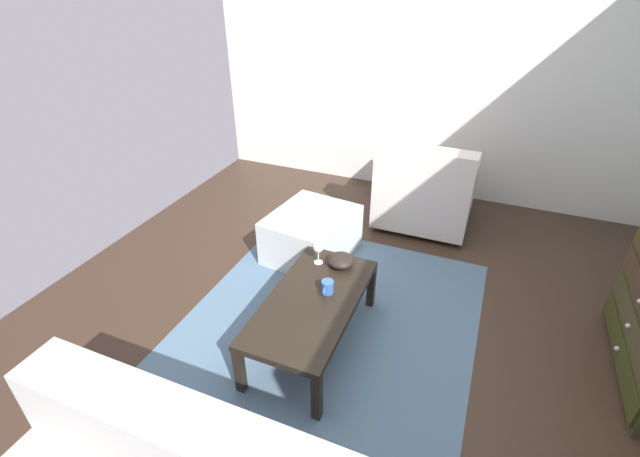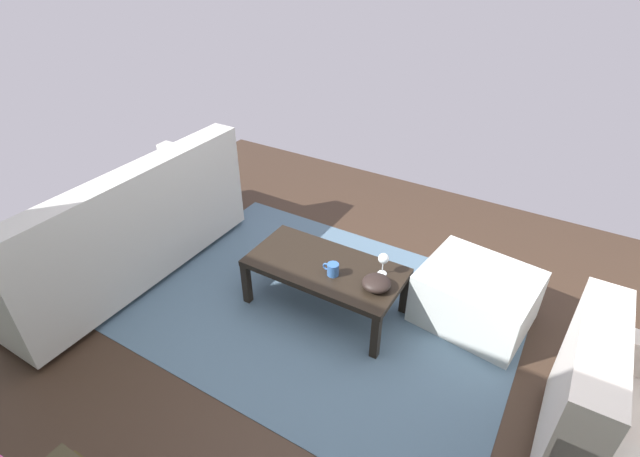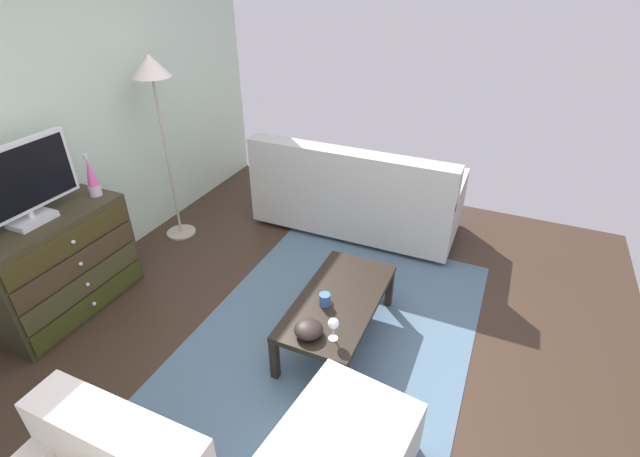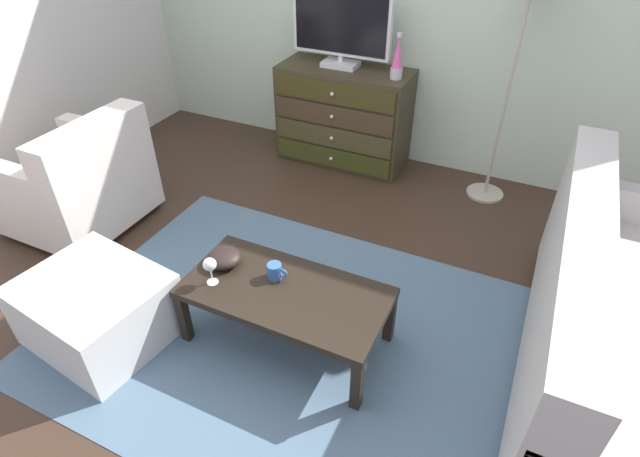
% 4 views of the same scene
% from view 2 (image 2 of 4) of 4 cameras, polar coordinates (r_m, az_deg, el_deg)
% --- Properties ---
extents(ground_plane, '(5.24, 4.64, 0.05)m').
position_cam_2_polar(ground_plane, '(3.15, 1.37, -13.41)').
color(ground_plane, '#35261B').
extents(area_rug, '(2.60, 1.90, 0.01)m').
position_cam_2_polar(area_rug, '(3.32, 0.06, -9.63)').
color(area_rug, '#496276').
rests_on(area_rug, ground_plane).
extents(coffee_table, '(1.05, 0.52, 0.36)m').
position_cam_2_polar(coffee_table, '(3.14, 0.62, -5.10)').
color(coffee_table, black).
rests_on(coffee_table, ground_plane).
extents(wine_glass, '(0.07, 0.07, 0.16)m').
position_cam_2_polar(wine_glass, '(3.00, 7.76, -3.74)').
color(wine_glass, silver).
rests_on(wine_glass, coffee_table).
extents(mug, '(0.11, 0.08, 0.08)m').
position_cam_2_polar(mug, '(3.01, 1.54, -5.00)').
color(mug, '#305A9C').
rests_on(mug, coffee_table).
extents(bowl_decorative, '(0.18, 0.18, 0.08)m').
position_cam_2_polar(bowl_decorative, '(2.92, 6.92, -6.65)').
color(bowl_decorative, black).
rests_on(bowl_decorative, coffee_table).
extents(couch_large, '(0.85, 1.95, 0.91)m').
position_cam_2_polar(couch_large, '(3.76, -23.21, -0.43)').
color(couch_large, '#332319').
rests_on(couch_large, ground_plane).
extents(armchair, '(0.80, 0.82, 0.82)m').
position_cam_2_polar(armchair, '(2.69, 33.90, -20.28)').
color(armchair, '#332319').
rests_on(armchair, ground_plane).
extents(ottoman, '(0.77, 0.69, 0.38)m').
position_cam_2_polar(ottoman, '(3.29, 18.53, -7.94)').
color(ottoman, silver).
rests_on(ottoman, ground_plane).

